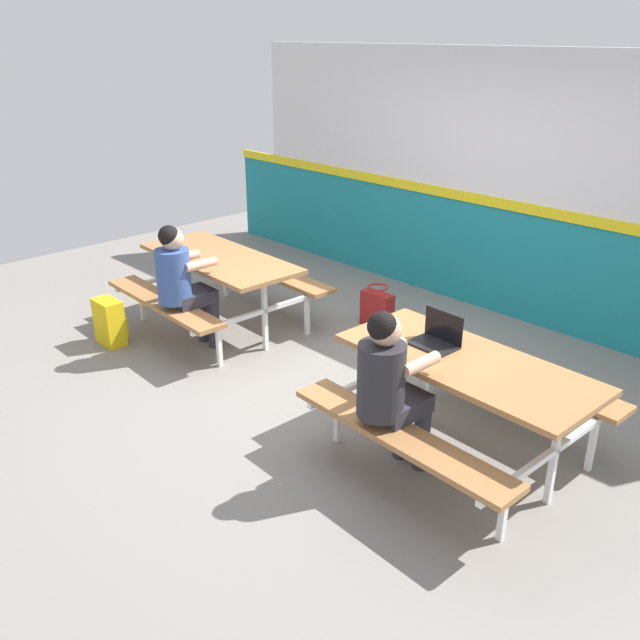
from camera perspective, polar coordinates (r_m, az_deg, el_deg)
The scene contains 9 objects.
ground_plane at distance 5.84m, azimuth 0.70°, elevation -4.79°, with size 10.00×10.00×0.02m, color gray.
accent_backdrop at distance 7.15m, azimuth 14.46°, elevation 10.51°, with size 8.00×0.14×2.60m.
picnic_table_left at distance 6.63m, azimuth -8.39°, elevation 3.97°, with size 1.77×1.61×0.74m.
picnic_table_right at distance 4.63m, azimuth 12.09°, elevation -5.16°, with size 1.77×1.61×0.74m.
student_nearer at distance 6.13m, azimuth -11.57°, elevation 3.44°, with size 0.37×0.53×1.21m.
student_further at distance 4.27m, azimuth 5.87°, elevation -5.22°, with size 0.37×0.53×1.21m.
laptop_dark at distance 4.71m, azimuth 9.79°, elevation -1.53°, with size 0.33×0.23×0.22m.
backpack_dark at distance 6.63m, azimuth -17.26°, elevation -0.18°, with size 0.30×0.22×0.44m.
tote_bag_bright at distance 6.73m, azimuth 4.83°, elevation 0.95°, with size 0.34×0.21×0.43m.
Camera 1 is at (3.67, -3.62, 2.73)m, focal length 38.02 mm.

